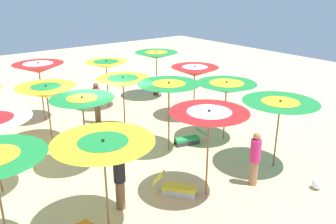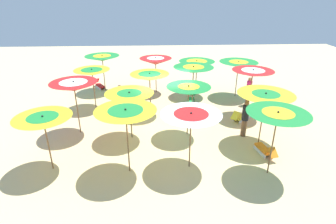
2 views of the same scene
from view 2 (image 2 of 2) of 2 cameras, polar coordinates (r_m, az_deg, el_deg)
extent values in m
cube|color=beige|center=(13.63, -0.50, -2.24)|extent=(40.48, 40.48, 0.04)
cylinder|color=brown|center=(10.17, 20.93, -6.79)|extent=(0.05, 0.05, 2.21)
cone|color=#1E8C38|center=(9.67, 21.89, -1.16)|extent=(2.07, 2.07, 0.37)
cone|color=yellow|center=(9.63, 21.98, -0.63)|extent=(1.04, 1.04, 0.19)
sphere|color=black|center=(9.59, 22.09, 0.00)|extent=(0.07, 0.07, 0.07)
cylinder|color=brown|center=(12.07, 19.01, -1.77)|extent=(0.05, 0.05, 2.08)
cone|color=yellow|center=(11.68, 19.69, 2.82)|extent=(2.28, 2.28, 0.34)
cone|color=#1E8C38|center=(11.64, 19.76, 3.24)|extent=(1.11, 1.11, 0.16)
sphere|color=black|center=(11.61, 19.83, 3.73)|extent=(0.07, 0.07, 0.07)
cylinder|color=brown|center=(14.57, 16.75, 3.44)|extent=(0.05, 0.05, 2.27)
cone|color=red|center=(14.23, 17.30, 7.71)|extent=(2.05, 2.05, 0.31)
cone|color=white|center=(14.21, 17.34, 8.00)|extent=(1.14, 1.14, 0.18)
sphere|color=black|center=(14.18, 17.39, 8.44)|extent=(0.07, 0.07, 0.07)
cylinder|color=brown|center=(17.20, 14.16, 6.40)|extent=(0.05, 0.05, 1.99)
cone|color=#1E8C38|center=(16.93, 14.50, 9.61)|extent=(2.28, 2.28, 0.32)
cone|color=yellow|center=(16.91, 14.54, 9.89)|extent=(1.13, 1.13, 0.16)
sphere|color=black|center=(16.88, 14.57, 10.23)|extent=(0.07, 0.07, 0.07)
cylinder|color=brown|center=(9.94, 4.62, -6.62)|extent=(0.05, 0.05, 1.97)
cone|color=white|center=(9.47, 4.82, -1.51)|extent=(2.15, 2.15, 0.41)
cone|color=red|center=(9.43, 4.84, -0.98)|extent=(1.21, 1.21, 0.23)
sphere|color=black|center=(9.37, 4.87, -0.20)|extent=(0.07, 0.07, 0.07)
cylinder|color=brown|center=(12.13, 4.17, -0.22)|extent=(0.05, 0.05, 2.11)
cone|color=#1E8C38|center=(11.73, 4.33, 4.47)|extent=(1.91, 1.91, 0.38)
cone|color=yellow|center=(11.69, 4.34, 4.95)|extent=(0.92, 0.92, 0.18)
sphere|color=black|center=(11.66, 4.36, 5.48)|extent=(0.07, 0.07, 0.07)
cylinder|color=brown|center=(14.74, 5.17, 4.57)|extent=(0.05, 0.05, 2.24)
cone|color=#1E8C38|center=(14.40, 5.34, 8.76)|extent=(2.10, 2.10, 0.32)
cone|color=yellow|center=(14.38, 5.35, 9.08)|extent=(1.10, 1.10, 0.17)
sphere|color=black|center=(14.35, 5.37, 9.50)|extent=(0.07, 0.07, 0.07)
cylinder|color=brown|center=(16.92, 5.88, 6.69)|extent=(0.05, 0.05, 1.97)
cone|color=#1E8C38|center=(16.65, 6.02, 9.91)|extent=(2.14, 2.14, 0.37)
cone|color=yellow|center=(16.63, 6.04, 10.20)|extent=(1.23, 1.23, 0.22)
sphere|color=black|center=(16.60, 6.06, 10.64)|extent=(0.07, 0.07, 0.07)
cylinder|color=brown|center=(9.71, -8.38, -6.76)|extent=(0.05, 0.05, 2.23)
cone|color=yellow|center=(9.18, -8.80, -0.80)|extent=(2.09, 2.09, 0.41)
cone|color=#1E8C38|center=(9.14, -8.84, -0.26)|extent=(1.18, 1.18, 0.23)
sphere|color=black|center=(9.09, -8.90, 0.55)|extent=(0.07, 0.07, 0.07)
cylinder|color=brown|center=(11.96, -7.77, -1.27)|extent=(0.05, 0.05, 1.91)
cone|color=yellow|center=(11.58, -8.03, 2.99)|extent=(2.06, 2.06, 0.42)
cone|color=#1E8C38|center=(11.54, -8.07, 3.50)|extent=(1.04, 1.04, 0.21)
sphere|color=black|center=(11.50, -8.10, 4.11)|extent=(0.07, 0.07, 0.07)
cylinder|color=brown|center=(14.29, -3.75, 3.46)|extent=(0.05, 0.05, 2.00)
cone|color=yellow|center=(13.96, -3.86, 7.29)|extent=(1.99, 1.99, 0.35)
cone|color=#1E8C38|center=(13.94, -3.87, 7.60)|extent=(1.15, 1.15, 0.20)
sphere|color=black|center=(13.91, -3.88, 8.09)|extent=(0.07, 0.07, 0.07)
cylinder|color=brown|center=(17.39, -2.54, 7.33)|extent=(0.05, 0.05, 1.99)
cone|color=red|center=(17.13, -2.60, 10.52)|extent=(2.00, 2.00, 0.41)
cone|color=white|center=(17.10, -2.61, 10.85)|extent=(1.07, 1.07, 0.22)
sphere|color=black|center=(17.07, -2.62, 11.29)|extent=(0.07, 0.07, 0.07)
cylinder|color=brown|center=(10.68, -23.71, -6.49)|extent=(0.05, 0.05, 1.96)
cone|color=yellow|center=(10.25, -24.61, -1.77)|extent=(1.97, 1.97, 0.32)
cone|color=#1E8C38|center=(10.22, -24.69, -1.36)|extent=(1.05, 1.05, 0.17)
sphere|color=black|center=(10.17, -24.80, -0.80)|extent=(0.07, 0.07, 0.07)
cylinder|color=brown|center=(12.87, -18.39, 0.35)|extent=(0.05, 0.05, 2.24)
cone|color=red|center=(12.48, -19.07, 5.04)|extent=(2.03, 2.03, 0.39)
cone|color=white|center=(12.45, -19.12, 5.42)|extent=(1.19, 1.19, 0.23)
sphere|color=black|center=(12.41, -19.21, 6.03)|extent=(0.07, 0.07, 0.07)
cylinder|color=brown|center=(15.58, -15.20, 4.43)|extent=(0.05, 0.05, 2.00)
cone|color=yellow|center=(15.28, -15.61, 7.95)|extent=(1.91, 1.91, 0.31)
cone|color=#1E8C38|center=(15.26, -15.64, 8.20)|extent=(1.14, 1.14, 0.19)
sphere|color=black|center=(15.23, -15.69, 8.62)|extent=(0.07, 0.07, 0.07)
cylinder|color=brown|center=(18.09, -13.25, 7.59)|extent=(0.05, 0.05, 2.12)
cone|color=#1E8C38|center=(17.82, -13.58, 10.84)|extent=(2.14, 2.14, 0.33)
cone|color=yellow|center=(17.80, -13.61, 11.11)|extent=(1.11, 1.11, 0.17)
sphere|color=black|center=(17.78, -13.64, 11.45)|extent=(0.07, 0.07, 0.07)
cube|color=silver|center=(11.75, 18.58, -7.86)|extent=(0.21, 0.84, 0.14)
cube|color=silver|center=(11.92, 19.90, -7.59)|extent=(0.21, 0.84, 0.14)
cube|color=orange|center=(11.77, 19.33, -7.23)|extent=(0.48, 0.90, 0.10)
cube|color=orange|center=(11.27, 21.06, -7.92)|extent=(0.39, 0.42, 0.30)
cube|color=#333338|center=(15.85, 5.29, 1.95)|extent=(0.27, 0.86, 0.14)
cube|color=#333338|center=(15.89, 4.16, 2.05)|extent=(0.27, 0.86, 0.14)
cube|color=green|center=(15.82, 4.74, 2.40)|extent=(0.54, 0.94, 0.10)
cube|color=green|center=(16.33, 5.08, 3.76)|extent=(0.40, 0.45, 0.29)
cube|color=silver|center=(18.91, -13.53, 5.13)|extent=(0.50, 0.76, 0.14)
cube|color=silver|center=(18.81, -14.42, 4.93)|extent=(0.50, 0.76, 0.14)
cube|color=red|center=(18.82, -14.01, 5.38)|extent=(0.74, 0.91, 0.10)
cube|color=red|center=(19.27, -14.73, 6.40)|extent=(0.44, 0.44, 0.35)
cube|color=silver|center=(14.43, 14.59, -1.11)|extent=(0.74, 0.61, 0.14)
cube|color=silver|center=(14.27, 15.69, -1.54)|extent=(0.74, 0.61, 0.14)
cube|color=yellow|center=(14.30, 15.19, -0.89)|extent=(0.93, 0.84, 0.10)
cube|color=yellow|center=(13.75, 13.88, -0.76)|extent=(0.46, 0.46, 0.38)
cylinder|color=#A3704C|center=(16.25, 16.33, 2.78)|extent=(0.24, 0.24, 0.75)
cylinder|color=#D82672|center=(16.01, 16.62, 5.13)|extent=(0.30, 0.30, 0.66)
sphere|color=#A3704C|center=(15.88, 16.81, 6.60)|extent=(0.20, 0.20, 0.20)
cylinder|color=brown|center=(12.71, 15.55, -3.20)|extent=(0.24, 0.24, 0.79)
cylinder|color=black|center=(12.40, 15.93, -0.16)|extent=(0.30, 0.30, 0.69)
sphere|color=brown|center=(12.22, 16.17, 1.77)|extent=(0.21, 0.21, 0.21)
cylinder|color=brown|center=(14.27, -9.74, 0.52)|extent=(0.24, 0.24, 0.81)
cylinder|color=#D82672|center=(13.98, -9.95, 3.37)|extent=(0.30, 0.30, 0.71)
sphere|color=brown|center=(13.83, -10.09, 5.16)|extent=(0.22, 0.22, 0.22)
sphere|color=white|center=(17.85, 18.87, 3.57)|extent=(0.29, 0.29, 0.29)
camera|label=1|loc=(12.83, 56.36, 11.20)|focal=37.92mm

